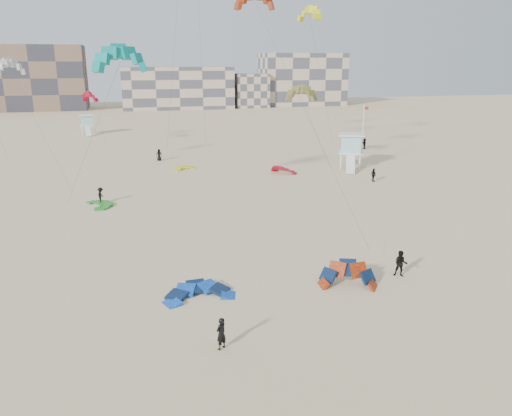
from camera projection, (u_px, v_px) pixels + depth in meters
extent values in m
plane|color=beige|center=(224.00, 317.00, 27.35)|extent=(320.00, 320.00, 0.00)
imported|color=black|center=(221.00, 333.00, 24.06)|extent=(0.72, 0.68, 1.66)
imported|color=black|center=(401.00, 264.00, 32.24)|extent=(1.07, 0.99, 1.75)
imported|color=black|center=(101.00, 195.00, 49.05)|extent=(0.81, 1.14, 1.59)
imported|color=black|center=(374.00, 175.00, 57.99)|extent=(0.49, 0.95, 1.56)
imported|color=black|center=(159.00, 155.00, 70.28)|extent=(0.81, 0.54, 1.64)
imported|color=black|center=(364.00, 143.00, 79.90)|extent=(0.67, 1.61, 1.69)
cylinder|color=#3F3F3F|center=(93.00, 134.00, 44.73)|extent=(5.61, 0.46, 12.45)
cylinder|color=#3F3F3F|center=(299.00, 98.00, 44.01)|extent=(1.45, 27.09, 18.68)
cylinder|color=#3F3F3F|center=(38.00, 125.00, 54.21)|extent=(6.39, 10.27, 11.70)
cylinder|color=#3F3F3F|center=(172.00, 76.00, 67.15)|extent=(1.80, 8.88, 21.09)
cylinder|color=#3F3F3F|center=(315.00, 130.00, 61.99)|extent=(2.80, 3.48, 8.45)
cylinder|color=#3F3F3F|center=(322.00, 82.00, 76.59)|extent=(5.37, 2.02, 18.97)
cylinder|color=#3F3F3F|center=(202.00, 70.00, 75.89)|extent=(0.88, 2.05, 22.42)
cylinder|color=#3F3F3F|center=(99.00, 121.00, 78.47)|extent=(2.20, 1.69, 7.03)
cube|color=white|center=(351.00, 152.00, 65.27)|extent=(4.00, 4.00, 0.15)
cube|color=#95C2CC|center=(351.00, 144.00, 64.95)|extent=(3.29, 3.29, 2.17)
cube|color=white|center=(352.00, 135.00, 64.62)|extent=(4.15, 4.15, 0.17)
cube|color=white|center=(360.00, 165.00, 62.84)|extent=(2.23, 3.26, 1.80)
cube|color=white|center=(87.00, 125.00, 95.66)|extent=(2.76, 2.76, 0.13)
cube|color=#95C2CC|center=(87.00, 120.00, 95.39)|extent=(2.27, 2.27, 1.80)
cube|color=white|center=(86.00, 115.00, 95.12)|extent=(2.86, 2.86, 0.14)
cube|color=white|center=(87.00, 132.00, 93.65)|extent=(1.15, 2.63, 1.49)
cylinder|color=white|center=(363.00, 135.00, 65.92)|extent=(0.10, 0.10, 8.13)
cube|color=red|center=(366.00, 108.00, 64.99)|extent=(0.61, 0.02, 0.41)
cube|color=brown|center=(34.00, 78.00, 142.52)|extent=(28.00, 14.00, 18.00)
cube|color=#C2A88E|center=(177.00, 88.00, 148.97)|extent=(32.00, 16.00, 12.00)
cube|color=#C2A88E|center=(302.00, 79.00, 159.60)|extent=(26.00, 14.00, 16.00)
cube|color=#C2A88E|center=(250.00, 90.00, 152.52)|extent=(10.00, 10.00, 10.00)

